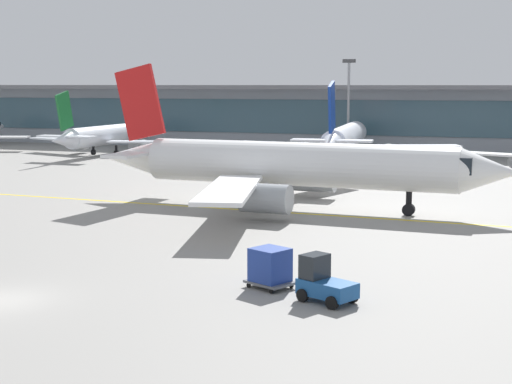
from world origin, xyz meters
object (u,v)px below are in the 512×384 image
Objects in this scene: taxiing_regional_jet at (293,165)px; apron_light_mast_1 at (348,102)px; gate_airplane_2 at (345,138)px; baggage_tug at (323,282)px; cargo_dolly_lead at (270,266)px; gate_airplane_1 at (109,135)px.

taxiing_regional_jet is 48.60m from apron_light_mast_1.
taxiing_regional_jet reaches higher than gate_airplane_2.
cargo_dolly_lead is (-2.99, 1.44, 0.16)m from baggage_tug.
taxiing_regional_jet reaches higher than cargo_dolly_lead.
baggage_tug is at bearing -68.28° from taxiing_regional_jet.
apron_light_mast_1 is (-2.12, 11.45, 4.22)m from gate_airplane_2.
gate_airplane_2 is 2.32× the size of apron_light_mast_1.
taxiing_regional_jet is (37.47, -36.98, 0.75)m from gate_airplane_1.
apron_light_mast_1 reaches higher than gate_airplane_2.
taxiing_regional_jet is at bearing 134.98° from baggage_tug.
gate_airplane_1 is 76.97m from baggage_tug.
taxiing_regional_jet is 23.98m from cargo_dolly_lead.
gate_airplane_1 is 33.56m from gate_airplane_2.
gate_airplane_1 is at bearing 151.32° from cargo_dolly_lead.
gate_airplane_1 is 74.03m from cargo_dolly_lead.
apron_light_mast_1 reaches higher than taxiing_regional_jet.
apron_light_mast_1 is at bearing 125.00° from cargo_dolly_lead.
cargo_dolly_lead is at bearing 180.00° from baggage_tug.
gate_airplane_1 is at bearing 137.83° from taxiing_regional_jet.
baggage_tug is at bearing -173.59° from gate_airplane_2.
gate_airplane_2 is at bearing 127.27° from baggage_tug.
apron_light_mast_1 is (-14.65, 72.71, 6.36)m from baggage_tug.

